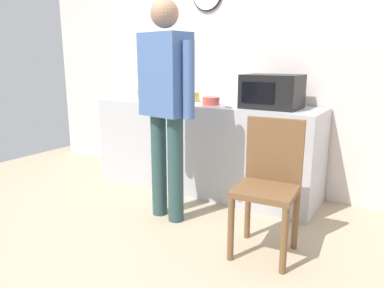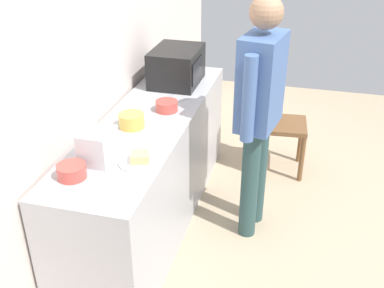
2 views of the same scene
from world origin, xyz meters
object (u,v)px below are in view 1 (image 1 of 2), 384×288
object	(u,v)px
mixing_bowl	(145,94)
cereal_bowl	(211,101)
person_standing	(166,96)
wooden_chair	(269,180)
microwave	(272,91)
salad_bowl	(191,97)
toaster	(156,90)
spoon_utensil	(168,103)
sandwich_plate	(144,99)
fork_utensil	(227,106)

from	to	relation	value
mixing_bowl	cereal_bowl	bearing A→B (deg)	-13.48
person_standing	wooden_chair	distance (m)	1.06
microwave	salad_bowl	distance (m)	0.90
toaster	spoon_utensil	distance (m)	0.47
spoon_utensil	person_standing	bearing A→B (deg)	-55.53
sandwich_plate	cereal_bowl	world-z (taller)	cereal_bowl
mixing_bowl	toaster	size ratio (longest dim) A/B	0.76
microwave	mixing_bowl	xyz separation A→B (m)	(-1.59, 0.15, -0.11)
microwave	cereal_bowl	world-z (taller)	microwave
microwave	cereal_bowl	bearing A→B (deg)	-171.05
wooden_chair	microwave	bearing A→B (deg)	110.19
toaster	fork_utensil	world-z (taller)	toaster
salad_bowl	wooden_chair	bearing A→B (deg)	-36.98
toaster	wooden_chair	distance (m)	1.99
mixing_bowl	wooden_chair	world-z (taller)	mixing_bowl
cereal_bowl	mixing_bowl	size ratio (longest dim) A/B	0.99
fork_utensil	salad_bowl	bearing A→B (deg)	159.94
salad_bowl	person_standing	bearing A→B (deg)	-71.16
microwave	mixing_bowl	world-z (taller)	microwave
fork_utensil	sandwich_plate	bearing A→B (deg)	-177.69
sandwich_plate	fork_utensil	size ratio (longest dim) A/B	1.55
fork_utensil	person_standing	bearing A→B (deg)	-109.31
sandwich_plate	cereal_bowl	xyz separation A→B (m)	(0.76, 0.07, 0.02)
salad_bowl	spoon_utensil	world-z (taller)	salad_bowl
salad_bowl	fork_utensil	size ratio (longest dim) A/B	1.04
sandwich_plate	salad_bowl	world-z (taller)	salad_bowl
mixing_bowl	spoon_utensil	distance (m)	0.67
cereal_bowl	mixing_bowl	xyz separation A→B (m)	(-1.02, 0.24, 0.00)
sandwich_plate	cereal_bowl	bearing A→B (deg)	5.57
spoon_utensil	wooden_chair	world-z (taller)	wooden_chair
wooden_chair	salad_bowl	bearing A→B (deg)	143.02
salad_bowl	wooden_chair	xyz separation A→B (m)	(1.21, -0.91, -0.43)
microwave	fork_utensil	world-z (taller)	microwave
salad_bowl	sandwich_plate	bearing A→B (deg)	-152.85
microwave	toaster	bearing A→B (deg)	176.46
wooden_chair	mixing_bowl	bearing A→B (deg)	152.25
sandwich_plate	spoon_utensil	bearing A→B (deg)	-4.29
person_standing	mixing_bowl	bearing A→B (deg)	136.50
sandwich_plate	wooden_chair	distance (m)	1.83
spoon_utensil	sandwich_plate	bearing A→B (deg)	175.71
mixing_bowl	fork_utensil	world-z (taller)	mixing_bowl
fork_utensil	wooden_chair	xyz separation A→B (m)	(0.69, -0.72, -0.39)
person_standing	fork_utensil	bearing A→B (deg)	70.69
microwave	sandwich_plate	bearing A→B (deg)	-172.97
salad_bowl	toaster	bearing A→B (deg)	177.19
fork_utensil	person_standing	xyz separation A→B (m)	(-0.23, -0.65, 0.14)
salad_bowl	fork_utensil	world-z (taller)	salad_bowl
person_standing	spoon_utensil	bearing A→B (deg)	124.47
microwave	salad_bowl	world-z (taller)	microwave
sandwich_plate	toaster	distance (m)	0.27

